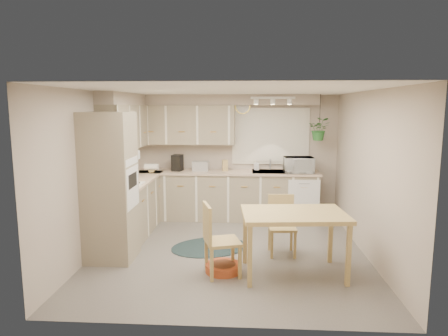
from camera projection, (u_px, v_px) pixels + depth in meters
The scene contains 35 objects.
floor at pixel (230, 251), 6.04m from camera, with size 4.20×4.20×0.00m, color #68625C.
ceiling at pixel (230, 90), 5.68m from camera, with size 4.20×4.20×0.00m, color white.
wall_back at pixel (235, 156), 7.93m from camera, with size 4.00×0.04×2.40m, color #AEA090.
wall_front at pixel (220, 210), 3.79m from camera, with size 4.00×0.04×2.40m, color #AEA090.
wall_left at pixel (97, 172), 5.98m from camera, with size 0.04×4.20×2.40m, color #AEA090.
wall_right at pixel (369, 175), 5.74m from camera, with size 0.04×4.20×2.40m, color #AEA090.
base_cab_left at pixel (135, 207), 6.94m from camera, with size 0.60×1.85×0.90m, color gray.
base_cab_back at pixel (224, 196), 7.76m from camera, with size 3.60×0.60×0.90m, color gray.
counter_left at pixel (134, 180), 6.87m from camera, with size 0.64×1.89×0.04m, color #C5AD8F.
counter_back at pixel (224, 172), 7.68m from camera, with size 3.64×0.64×0.04m, color #C5AD8F.
oven_stack at pixel (110, 187), 5.61m from camera, with size 0.65×0.65×2.10m, color gray.
wall_oven_face at pixel (132, 187), 5.60m from camera, with size 0.02×0.56×0.58m, color silver.
upper_cab_left at pixel (127, 127), 6.86m from camera, with size 0.35×2.00×0.75m, color gray.
upper_cab_back at pixel (183, 125), 7.73m from camera, with size 2.00×0.35×0.75m, color gray.
soffit_left at pixel (124, 99), 6.79m from camera, with size 0.30×2.00×0.20m, color #AEA090.
soffit_back at pixel (224, 100), 7.63m from camera, with size 3.60×0.30×0.20m, color #AEA090.
cooktop at pixel (125, 185), 6.30m from camera, with size 0.52×0.58×0.02m, color silver.
range_hood at pixel (122, 157), 6.23m from camera, with size 0.40×0.60×0.14m, color silver.
window_blinds at pixel (271, 136), 7.80m from camera, with size 1.40×0.02×1.00m, color white.
window_frame at pixel (270, 136), 7.81m from camera, with size 1.50×0.02×1.10m, color silver.
sink at pixel (271, 174), 7.64m from camera, with size 0.70×0.48×0.10m, color #B0B3B8.
dishwasher_front at pixel (304, 202), 7.37m from camera, with size 0.58×0.01×0.83m, color silver.
track_light_bar at pixel (273, 98), 7.18m from camera, with size 0.80×0.04×0.04m, color silver.
wall_clock at pixel (243, 106), 7.75m from camera, with size 0.30×0.30×0.03m, color #E5CA50.
dining_table at pixel (293, 243), 5.18m from camera, with size 1.32×0.88×0.83m, color tan.
chair_left at pixel (223, 239), 5.14m from camera, with size 0.44×0.44×0.95m, color tan.
chair_back at pixel (282, 226), 5.87m from camera, with size 0.41×0.41×0.87m, color tan.
braided_rug at pixel (210, 247), 6.22m from camera, with size 1.21×0.91×0.01m, color black.
pet_bed at pixel (223, 268), 5.29m from camera, with size 0.47×0.47×0.11m, color #C14926.
microwave at pixel (299, 163), 7.48m from camera, with size 0.54×0.30×0.36m, color silver.
soap_bottle at pixel (257, 168), 7.79m from camera, with size 0.09×0.20×0.09m, color silver.
hanging_plant at pixel (319, 132), 7.37m from camera, with size 0.38×0.42×0.33m, color #296629.
coffee_maker at pixel (177, 163), 7.72m from camera, with size 0.18×0.22×0.31m, color black.
toaster at pixel (201, 166), 7.72m from camera, with size 0.31×0.18×0.19m, color #B0B3B8.
knife_block at pixel (225, 165), 7.72m from camera, with size 0.10×0.10×0.21m, color tan.
Camera 1 is at (0.26, -5.78, 2.17)m, focal length 32.00 mm.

